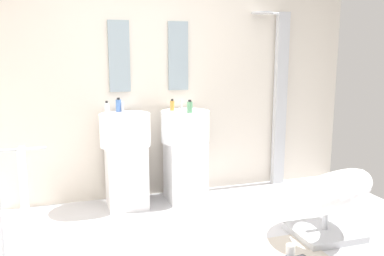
{
  "coord_description": "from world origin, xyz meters",
  "views": [
    {
      "loc": [
        -0.93,
        -2.83,
        1.62
      ],
      "look_at": [
        0.15,
        0.55,
        0.95
      ],
      "focal_mm": 38.65,
      "sensor_mm": 36.0,
      "label": 1
    }
  ],
  "objects_px": {
    "lounge_chair": "(326,198)",
    "soap_bottle_blue": "(119,105)",
    "pedestal_sink_right": "(185,150)",
    "soap_bottle_amber": "(172,105)",
    "coffee_mug": "(290,251)",
    "towel_rack": "(19,185)",
    "shower_column": "(279,96)",
    "pedestal_sink_left": "(126,155)",
    "soap_bottle_clear": "(107,108)",
    "soap_bottle_green": "(190,107)"
  },
  "relations": [
    {
      "from": "pedestal_sink_right",
      "to": "soap_bottle_amber",
      "type": "distance_m",
      "value": 0.51
    },
    {
      "from": "soap_bottle_blue",
      "to": "towel_rack",
      "type": "bearing_deg",
      "value": -129.26
    },
    {
      "from": "soap_bottle_amber",
      "to": "pedestal_sink_right",
      "type": "bearing_deg",
      "value": -31.22
    },
    {
      "from": "soap_bottle_clear",
      "to": "soap_bottle_amber",
      "type": "bearing_deg",
      "value": 4.54
    },
    {
      "from": "pedestal_sink_left",
      "to": "towel_rack",
      "type": "relative_size",
      "value": 1.14
    },
    {
      "from": "lounge_chair",
      "to": "towel_rack",
      "type": "xyz_separation_m",
      "value": [
        -2.5,
        0.3,
        0.28
      ]
    },
    {
      "from": "coffee_mug",
      "to": "shower_column",
      "type": "bearing_deg",
      "value": 64.23
    },
    {
      "from": "shower_column",
      "to": "pedestal_sink_left",
      "type": "bearing_deg",
      "value": -173.78
    },
    {
      "from": "pedestal_sink_left",
      "to": "soap_bottle_green",
      "type": "height_order",
      "value": "soap_bottle_green"
    },
    {
      "from": "pedestal_sink_left",
      "to": "soap_bottle_blue",
      "type": "distance_m",
      "value": 0.53
    },
    {
      "from": "pedestal_sink_left",
      "to": "soap_bottle_amber",
      "type": "distance_m",
      "value": 0.72
    },
    {
      "from": "coffee_mug",
      "to": "soap_bottle_amber",
      "type": "xyz_separation_m",
      "value": [
        -0.53,
        1.59,
        0.98
      ]
    },
    {
      "from": "coffee_mug",
      "to": "soap_bottle_blue",
      "type": "height_order",
      "value": "soap_bottle_blue"
    },
    {
      "from": "pedestal_sink_left",
      "to": "soap_bottle_clear",
      "type": "height_order",
      "value": "soap_bottle_clear"
    },
    {
      "from": "pedestal_sink_left",
      "to": "shower_column",
      "type": "xyz_separation_m",
      "value": [
        1.88,
        0.2,
        0.53
      ]
    },
    {
      "from": "pedestal_sink_left",
      "to": "coffee_mug",
      "type": "height_order",
      "value": "pedestal_sink_left"
    },
    {
      "from": "pedestal_sink_left",
      "to": "shower_column",
      "type": "bearing_deg",
      "value": 6.22
    },
    {
      "from": "lounge_chair",
      "to": "soap_bottle_blue",
      "type": "distance_m",
      "value": 2.24
    },
    {
      "from": "towel_rack",
      "to": "soap_bottle_green",
      "type": "bearing_deg",
      "value": 26.6
    },
    {
      "from": "soap_bottle_green",
      "to": "pedestal_sink_right",
      "type": "bearing_deg",
      "value": 92.63
    },
    {
      "from": "pedestal_sink_right",
      "to": "soap_bottle_blue",
      "type": "height_order",
      "value": "soap_bottle_blue"
    },
    {
      "from": "soap_bottle_clear",
      "to": "soap_bottle_blue",
      "type": "relative_size",
      "value": 0.92
    },
    {
      "from": "soap_bottle_clear",
      "to": "soap_bottle_blue",
      "type": "bearing_deg",
      "value": 47.64
    },
    {
      "from": "pedestal_sink_right",
      "to": "towel_rack",
      "type": "relative_size",
      "value": 1.14
    },
    {
      "from": "shower_column",
      "to": "soap_bottle_blue",
      "type": "height_order",
      "value": "shower_column"
    },
    {
      "from": "soap_bottle_blue",
      "to": "pedestal_sink_left",
      "type": "bearing_deg",
      "value": -78.16
    },
    {
      "from": "pedestal_sink_left",
      "to": "coffee_mug",
      "type": "relative_size",
      "value": 10.28
    },
    {
      "from": "lounge_chair",
      "to": "shower_column",
      "type": "bearing_deg",
      "value": 77.38
    },
    {
      "from": "shower_column",
      "to": "pedestal_sink_right",
      "type": "bearing_deg",
      "value": -170.59
    },
    {
      "from": "shower_column",
      "to": "soap_bottle_clear",
      "type": "relative_size",
      "value": 15.2
    },
    {
      "from": "pedestal_sink_left",
      "to": "soap_bottle_amber",
      "type": "bearing_deg",
      "value": 8.01
    },
    {
      "from": "soap_bottle_green",
      "to": "lounge_chair",
      "type": "bearing_deg",
      "value": -50.56
    },
    {
      "from": "soap_bottle_blue",
      "to": "soap_bottle_green",
      "type": "bearing_deg",
      "value": -24.56
    },
    {
      "from": "pedestal_sink_left",
      "to": "coffee_mug",
      "type": "bearing_deg",
      "value": -55.39
    },
    {
      "from": "pedestal_sink_right",
      "to": "coffee_mug",
      "type": "relative_size",
      "value": 10.28
    },
    {
      "from": "towel_rack",
      "to": "coffee_mug",
      "type": "bearing_deg",
      "value": -16.15
    },
    {
      "from": "pedestal_sink_left",
      "to": "soap_bottle_clear",
      "type": "distance_m",
      "value": 0.52
    },
    {
      "from": "pedestal_sink_left",
      "to": "soap_bottle_clear",
      "type": "relative_size",
      "value": 8.04
    },
    {
      "from": "coffee_mug",
      "to": "towel_rack",
      "type": "bearing_deg",
      "value": 163.85
    },
    {
      "from": "pedestal_sink_right",
      "to": "shower_column",
      "type": "height_order",
      "value": "shower_column"
    },
    {
      "from": "lounge_chair",
      "to": "soap_bottle_green",
      "type": "relative_size",
      "value": 8.15
    },
    {
      "from": "soap_bottle_clear",
      "to": "towel_rack",
      "type": "bearing_deg",
      "value": -128.75
    },
    {
      "from": "coffee_mug",
      "to": "soap_bottle_green",
      "type": "distance_m",
      "value": 1.74
    },
    {
      "from": "pedestal_sink_left",
      "to": "pedestal_sink_right",
      "type": "xyz_separation_m",
      "value": [
        0.64,
        0.0,
        0.0
      ]
    },
    {
      "from": "pedestal_sink_right",
      "to": "coffee_mug",
      "type": "xyz_separation_m",
      "value": [
        0.4,
        -1.52,
        -0.49
      ]
    },
    {
      "from": "pedestal_sink_left",
      "to": "soap_bottle_blue",
      "type": "xyz_separation_m",
      "value": [
        -0.04,
        0.17,
        0.5
      ]
    },
    {
      "from": "pedestal_sink_right",
      "to": "soap_bottle_clear",
      "type": "height_order",
      "value": "soap_bottle_clear"
    },
    {
      "from": "soap_bottle_blue",
      "to": "soap_bottle_amber",
      "type": "relative_size",
      "value": 1.19
    },
    {
      "from": "soap_bottle_blue",
      "to": "pedestal_sink_right",
      "type": "bearing_deg",
      "value": -13.97
    },
    {
      "from": "pedestal_sink_left",
      "to": "lounge_chair",
      "type": "height_order",
      "value": "pedestal_sink_left"
    }
  ]
}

